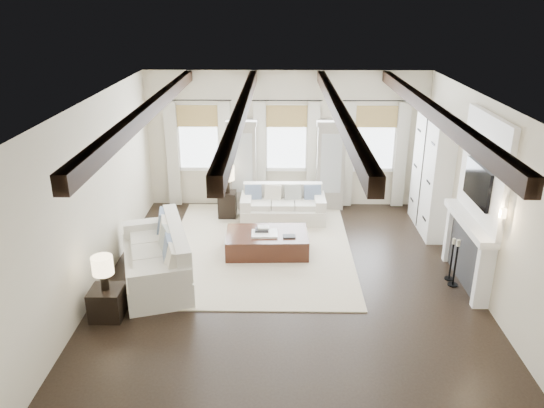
{
  "coord_description": "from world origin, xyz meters",
  "views": [
    {
      "loc": [
        -0.14,
        -8.32,
        4.73
      ],
      "look_at": [
        -0.29,
        0.8,
        1.15
      ],
      "focal_mm": 35.0,
      "sensor_mm": 36.0,
      "label": 1
    }
  ],
  "objects_px": {
    "side_table_back": "(227,205)",
    "sofa_back": "(283,207)",
    "sofa_left": "(159,259)",
    "ottoman": "(267,243)",
    "side_table_front": "(107,303)"
  },
  "relations": [
    {
      "from": "sofa_back",
      "to": "side_table_back",
      "type": "height_order",
      "value": "sofa_back"
    },
    {
      "from": "sofa_back",
      "to": "side_table_back",
      "type": "xyz_separation_m",
      "value": [
        -1.27,
        0.17,
        -0.02
      ]
    },
    {
      "from": "sofa_left",
      "to": "side_table_front",
      "type": "height_order",
      "value": "sofa_left"
    },
    {
      "from": "sofa_left",
      "to": "side_table_back",
      "type": "xyz_separation_m",
      "value": [
        0.93,
        2.88,
        -0.1
      ]
    },
    {
      "from": "ottoman",
      "to": "sofa_back",
      "type": "bearing_deg",
      "value": 77.05
    },
    {
      "from": "sofa_back",
      "to": "ottoman",
      "type": "relative_size",
      "value": 1.18
    },
    {
      "from": "sofa_left",
      "to": "side_table_back",
      "type": "bearing_deg",
      "value": 72.15
    },
    {
      "from": "sofa_back",
      "to": "ottoman",
      "type": "height_order",
      "value": "sofa_back"
    },
    {
      "from": "side_table_front",
      "to": "sofa_left",
      "type": "bearing_deg",
      "value": 64.72
    },
    {
      "from": "side_table_back",
      "to": "sofa_left",
      "type": "bearing_deg",
      "value": -107.85
    },
    {
      "from": "side_table_back",
      "to": "sofa_back",
      "type": "bearing_deg",
      "value": -7.44
    },
    {
      "from": "side_table_front",
      "to": "side_table_back",
      "type": "xyz_separation_m",
      "value": [
        1.5,
        4.1,
        0.05
      ]
    },
    {
      "from": "side_table_front",
      "to": "side_table_back",
      "type": "bearing_deg",
      "value": 69.87
    },
    {
      "from": "sofa_left",
      "to": "ottoman",
      "type": "xyz_separation_m",
      "value": [
        1.88,
        1.08,
        -0.19
      ]
    },
    {
      "from": "sofa_left",
      "to": "sofa_back",
      "type": "bearing_deg",
      "value": 51.08
    }
  ]
}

